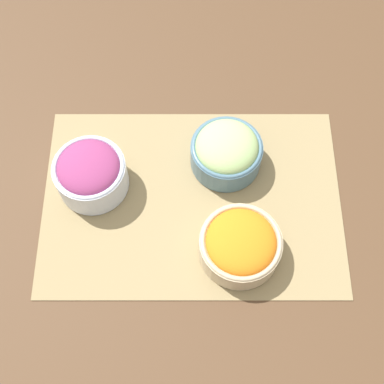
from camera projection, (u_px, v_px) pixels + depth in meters
ground_plane at (192, 200)px, 0.96m from camera, size 3.00×3.00×0.00m
placemat at (192, 200)px, 0.96m from camera, size 0.53×0.37×0.00m
cucumber_bowl at (227, 151)px, 0.96m from camera, size 0.13×0.13×0.08m
onion_bowl at (90, 172)px, 0.93m from camera, size 0.13×0.13×0.08m
carrot_bowl at (240, 245)px, 0.89m from camera, size 0.14×0.14×0.07m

